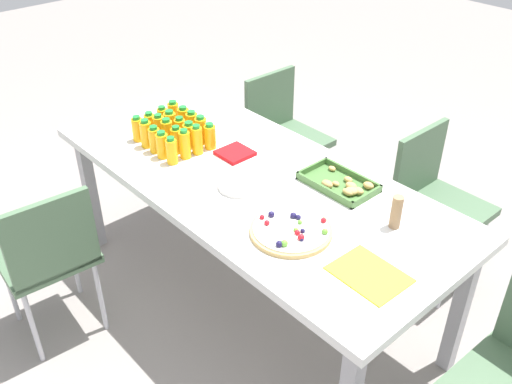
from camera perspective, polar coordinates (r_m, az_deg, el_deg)
ground_plane at (r=3.03m, az=-0.50°, el=-10.36°), size 12.00×12.00×0.00m
party_table at (r=2.61m, az=-0.58°, el=0.47°), size 2.02×0.89×0.75m
chair_far_left at (r=3.50m, az=2.66°, el=6.26°), size 0.41×0.41×0.83m
chair_near_left at (r=2.68m, az=-20.16°, el=-5.68°), size 0.43×0.43×0.83m
chair_far_right at (r=3.01m, az=17.40°, el=-0.35°), size 0.40×0.40×0.83m
juice_bottle_0 at (r=2.89m, az=-11.78°, el=6.20°), size 0.06×0.06×0.13m
juice_bottle_1 at (r=2.82m, az=-10.97°, el=5.74°), size 0.06×0.06×0.14m
juice_bottle_2 at (r=2.77m, az=-10.12°, el=5.17°), size 0.06×0.06×0.14m
juice_bottle_3 at (r=2.72m, az=-9.37°, el=4.65°), size 0.06×0.06×0.14m
juice_bottle_4 at (r=2.66m, az=-8.45°, el=4.08°), size 0.05×0.05×0.14m
juice_bottle_5 at (r=2.92m, az=-10.58°, el=6.61°), size 0.05×0.05×0.13m
juice_bottle_6 at (r=2.86m, az=-9.68°, el=6.27°), size 0.06×0.06×0.15m
juice_bottle_7 at (r=2.81m, az=-8.89°, el=5.83°), size 0.06×0.06×0.15m
juice_bottle_8 at (r=2.75m, az=-7.95°, el=5.18°), size 0.05×0.05×0.14m
juice_bottle_9 at (r=2.70m, az=-7.15°, el=4.75°), size 0.05×0.05×0.15m
juice_bottle_10 at (r=2.95m, az=-9.32°, el=7.17°), size 0.05×0.05×0.14m
juice_bottle_11 at (r=2.90m, az=-8.59°, el=6.72°), size 0.06×0.06×0.14m
juice_bottle_12 at (r=2.85m, az=-7.61°, el=6.18°), size 0.06×0.06×0.13m
juice_bottle_13 at (r=2.79m, az=-6.69°, el=5.66°), size 0.06×0.06×0.13m
juice_bottle_14 at (r=2.73m, az=-5.93°, el=5.20°), size 0.05×0.05×0.15m
juice_bottle_15 at (r=2.98m, az=-8.26°, el=7.65°), size 0.06×0.06×0.15m
juice_bottle_16 at (r=2.93m, az=-7.25°, el=7.16°), size 0.06×0.06×0.14m
juice_bottle_17 at (r=2.88m, az=-6.42°, el=6.70°), size 0.06×0.06×0.14m
juice_bottle_18 at (r=2.81m, az=-5.53°, el=6.17°), size 0.06×0.06×0.15m
juice_bottle_19 at (r=2.77m, az=-4.63°, el=5.57°), size 0.06×0.06×0.13m
fruit_pizza at (r=2.22m, az=3.52°, el=-3.86°), size 0.32×0.32×0.05m
snack_tray at (r=2.51m, az=8.58°, el=0.73°), size 0.33×0.20×0.04m
plate_stack at (r=2.48m, az=-1.71°, el=0.66°), size 0.18×0.18×0.02m
napkin_stack at (r=2.73m, az=-2.12°, el=3.92°), size 0.15×0.15×0.02m
cardboard_tube at (r=2.28m, az=13.88°, el=-1.96°), size 0.04×0.04×0.14m
paper_folder at (r=2.07m, az=11.27°, el=-8.09°), size 0.27×0.21×0.01m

